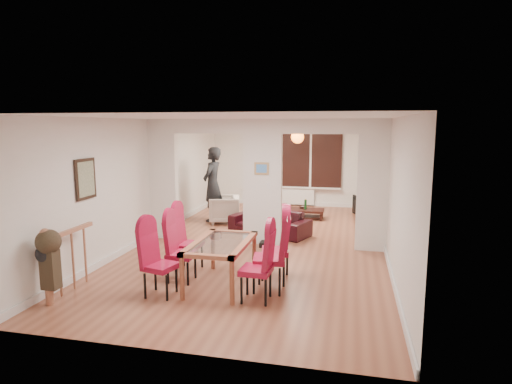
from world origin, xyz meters
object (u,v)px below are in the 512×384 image
(armchair, at_px, (224,209))
(coffee_table, at_px, (303,214))
(person, at_px, (213,184))
(television, at_px, (357,207))
(dining_chair_la, at_px, (160,261))
(dining_chair_rc, at_px, (275,246))
(dining_table, at_px, (221,263))
(bowl, at_px, (303,207))
(dining_chair_rb, at_px, (269,253))
(dining_chair_ra, at_px, (256,265))
(bottle, at_px, (305,204))
(dining_chair_lc, at_px, (189,240))
(dining_chair_lb, at_px, (181,250))
(sofa, at_px, (269,222))

(armchair, bearing_deg, coffee_table, 101.85)
(person, relative_size, television, 2.11)
(dining_chair_la, relative_size, dining_chair_rc, 0.97)
(dining_table, distance_m, armchair, 4.34)
(television, height_order, bowl, television)
(dining_chair_rb, height_order, bowl, dining_chair_rb)
(dining_chair_la, height_order, coffee_table, dining_chair_la)
(dining_chair_rc, xyz_separation_m, bowl, (-0.08, 4.73, -0.25))
(dining_chair_rc, xyz_separation_m, coffee_table, (-0.07, 4.61, -0.41))
(dining_chair_ra, height_order, person, person)
(dining_chair_ra, height_order, television, dining_chair_ra)
(person, bearing_deg, dining_chair_ra, 30.69)
(bottle, bearing_deg, dining_chair_rb, -89.99)
(dining_chair_lc, distance_m, dining_chair_rb, 1.64)
(dining_chair_lb, distance_m, coffee_table, 5.26)
(dining_chair_lb, xyz_separation_m, sofa, (0.80, 3.27, -0.24))
(bottle, bearing_deg, dining_chair_lb, -105.93)
(dining_chair_lc, distance_m, person, 3.88)
(sofa, relative_size, bowl, 9.41)
(dining_chair_la, distance_m, dining_chair_lc, 1.15)
(dining_chair_lc, height_order, dining_chair_ra, dining_chair_ra)
(sofa, xyz_separation_m, bottle, (0.64, 1.76, 0.12))
(dining_chair_lb, height_order, armchair, dining_chair_lb)
(person, bearing_deg, television, 116.53)
(dining_table, height_order, dining_chair_lb, dining_chair_lb)
(dining_chair_la, relative_size, dining_chair_lb, 1.01)
(dining_chair_rb, relative_size, bowl, 5.87)
(dining_chair_lb, xyz_separation_m, coffee_table, (1.36, 5.07, -0.39))
(dining_chair_ra, relative_size, armchair, 1.39)
(bowl, bearing_deg, coffee_table, -83.67)
(dining_chair_la, xyz_separation_m, dining_chair_rc, (1.50, 1.07, 0.01))
(coffee_table, bearing_deg, dining_chair_lc, -107.62)
(dining_chair_ra, xyz_separation_m, television, (1.46, 6.19, -0.27))
(person, bearing_deg, dining_chair_lb, 17.56)
(bottle, bearing_deg, dining_chair_ra, -91.12)
(armchair, height_order, bowl, armchair)
(dining_chair_la, height_order, bottle, dining_chair_la)
(dining_table, relative_size, dining_chair_rc, 1.39)
(dining_chair_lb, bearing_deg, dining_chair_rc, 16.44)
(dining_chair_ra, height_order, bottle, dining_chair_ra)
(dining_chair_ra, bearing_deg, dining_chair_rb, 78.16)
(dining_table, xyz_separation_m, dining_chair_lb, (-0.67, 0.02, 0.17))
(dining_chair_rc, bearing_deg, dining_chair_lc, 167.27)
(person, distance_m, bowl, 2.51)
(person, xyz_separation_m, bowl, (2.24, 0.89, -0.68))
(dining_chair_lc, bearing_deg, dining_chair_la, -87.15)
(dining_chair_ra, xyz_separation_m, dining_chair_rb, (0.11, 0.41, 0.05))
(dining_chair_lb, height_order, person, person)
(dining_chair_la, distance_m, dining_chair_rb, 1.60)
(dining_table, xyz_separation_m, television, (2.12, 5.71, -0.09))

